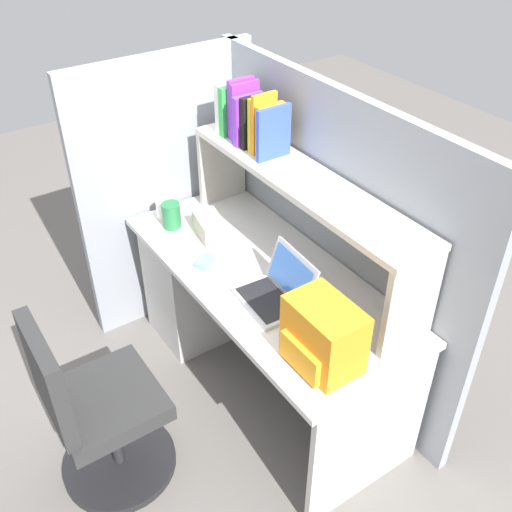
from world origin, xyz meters
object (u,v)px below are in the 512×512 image
(backpack, at_px, (322,336))
(snack_canister, at_px, (171,215))
(laptop, at_px, (277,291))
(computer_mouse, at_px, (205,262))
(office_chair, at_px, (96,416))
(paper_cup, at_px, (163,209))
(tissue_box, at_px, (210,226))

(backpack, relative_size, snack_canister, 2.19)
(laptop, height_order, computer_mouse, laptop)
(laptop, distance_m, backpack, 0.41)
(office_chair, bearing_deg, laptop, -98.00)
(paper_cup, xyz_separation_m, office_chair, (0.77, -0.75, -0.39))
(tissue_box, xyz_separation_m, snack_canister, (-0.18, -0.13, 0.02))
(snack_canister, height_order, office_chair, office_chair)
(tissue_box, height_order, snack_canister, snack_canister)
(backpack, bearing_deg, paper_cup, -178.81)
(backpack, height_order, snack_canister, backpack)
(snack_canister, bearing_deg, tissue_box, 35.39)
(computer_mouse, distance_m, office_chair, 0.85)
(computer_mouse, bearing_deg, laptop, -10.22)
(laptop, relative_size, computer_mouse, 3.14)
(tissue_box, bearing_deg, backpack, 6.18)
(computer_mouse, distance_m, paper_cup, 0.50)
(tissue_box, height_order, office_chair, office_chair)
(computer_mouse, bearing_deg, office_chair, -97.63)
(snack_canister, bearing_deg, computer_mouse, -3.40)
(paper_cup, bearing_deg, laptop, 6.56)
(backpack, bearing_deg, snack_canister, -178.35)
(office_chair, bearing_deg, tissue_box, -60.44)
(tissue_box, bearing_deg, office_chair, -49.61)
(snack_canister, xyz_separation_m, office_chair, (0.66, -0.74, -0.40))
(paper_cup, relative_size, office_chair, 0.11)
(laptop, xyz_separation_m, computer_mouse, (-0.40, -0.13, -0.03))
(snack_canister, relative_size, office_chair, 0.15)
(laptop, distance_m, snack_canister, 0.79)
(snack_canister, distance_m, office_chair, 1.07)
(backpack, height_order, office_chair, backpack)
(backpack, bearing_deg, laptop, 169.17)
(computer_mouse, distance_m, tissue_box, 0.26)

